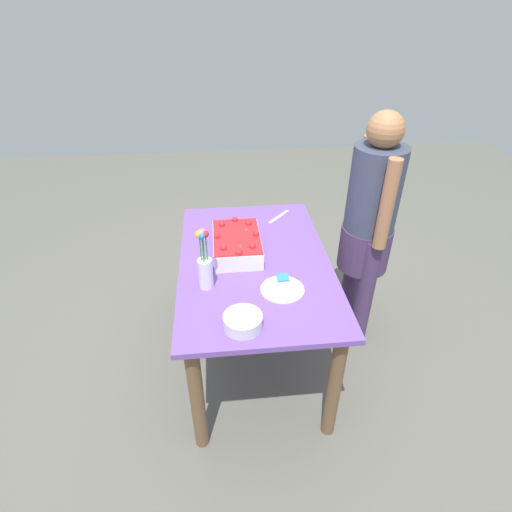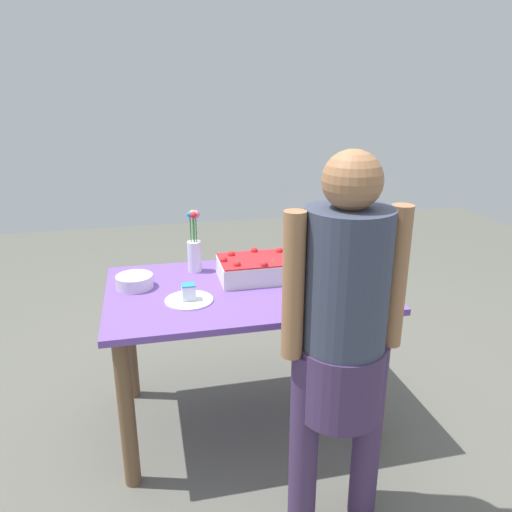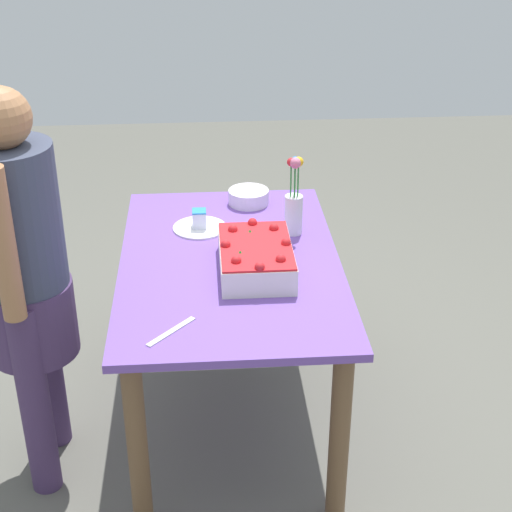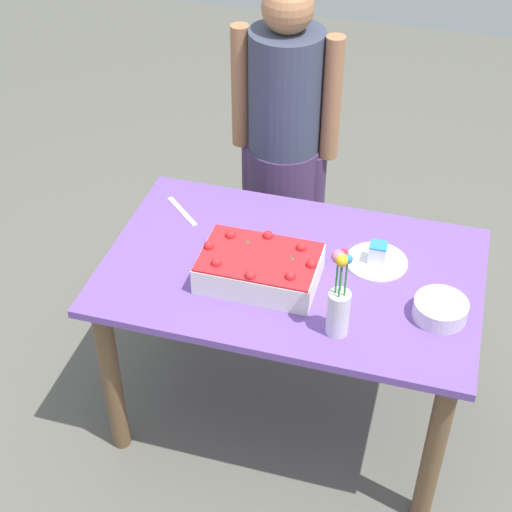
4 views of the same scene
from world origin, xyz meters
TOP-DOWN VIEW (x-y plane):
  - ground_plane at (0.00, 0.00)m, footprint 8.00×8.00m
  - dining_table at (0.00, 0.00)m, footprint 1.31×0.83m
  - sheet_cake at (-0.09, -0.09)m, footprint 0.40×0.26m
  - serving_plate_with_slice at (0.28, 0.11)m, footprint 0.22×0.22m
  - cake_knife at (-0.48, 0.21)m, footprint 0.17×0.16m
  - flower_vase at (0.21, -0.26)m, footprint 0.07×0.07m
  - fruit_bowl at (0.52, -0.10)m, footprint 0.18×0.18m
  - person_standing at (-0.21, 0.71)m, footprint 0.45×0.31m

SIDE VIEW (x-z plane):
  - ground_plane at x=0.00m, z-range 0.00..0.00m
  - dining_table at x=0.00m, z-range 0.25..1.00m
  - cake_knife at x=-0.48m, z-range 0.75..0.76m
  - serving_plate_with_slice at x=0.28m, z-range 0.73..0.81m
  - fruit_bowl at x=0.52m, z-range 0.75..0.82m
  - sheet_cake at x=-0.09m, z-range 0.74..0.87m
  - person_standing at x=-0.21m, z-range 0.11..1.60m
  - flower_vase at x=0.21m, z-range 0.72..1.04m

